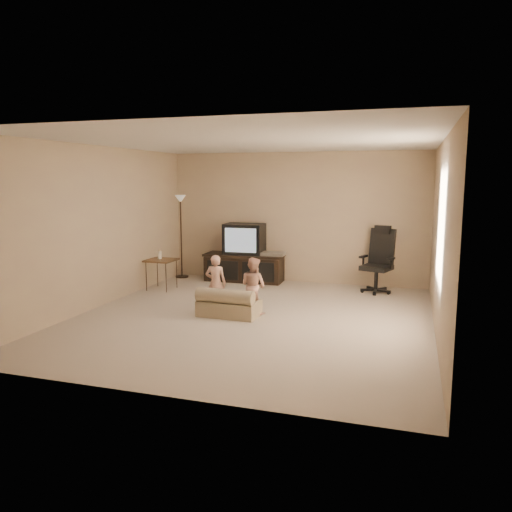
{
  "coord_description": "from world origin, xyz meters",
  "views": [
    {
      "loc": [
        2.15,
        -6.65,
        1.99
      ],
      "look_at": [
        -0.13,
        0.6,
        0.81
      ],
      "focal_mm": 35.0,
      "sensor_mm": 36.0,
      "label": 1
    }
  ],
  "objects_px": {
    "child_sofa": "(228,305)",
    "office_chair": "(378,268)",
    "floor_lamp": "(181,218)",
    "toddler_right": "(253,286)",
    "toddler_left": "(216,283)",
    "tv_stand": "(245,257)",
    "side_table": "(161,260)"
  },
  "relations": [
    {
      "from": "floor_lamp",
      "to": "child_sofa",
      "type": "height_order",
      "value": "floor_lamp"
    },
    {
      "from": "tv_stand",
      "to": "toddler_left",
      "type": "distance_m",
      "value": 2.35
    },
    {
      "from": "tv_stand",
      "to": "floor_lamp",
      "type": "distance_m",
      "value": 1.54
    },
    {
      "from": "tv_stand",
      "to": "side_table",
      "type": "distance_m",
      "value": 1.68
    },
    {
      "from": "office_chair",
      "to": "toddler_right",
      "type": "distance_m",
      "value": 2.63
    },
    {
      "from": "toddler_left",
      "to": "side_table",
      "type": "bearing_deg",
      "value": -43.33
    },
    {
      "from": "child_sofa",
      "to": "toddler_left",
      "type": "relative_size",
      "value": 1.03
    },
    {
      "from": "office_chair",
      "to": "toddler_right",
      "type": "relative_size",
      "value": 1.39
    },
    {
      "from": "toddler_right",
      "to": "office_chair",
      "type": "bearing_deg",
      "value": -105.97
    },
    {
      "from": "child_sofa",
      "to": "toddler_left",
      "type": "xyz_separation_m",
      "value": [
        -0.26,
        0.19,
        0.26
      ]
    },
    {
      "from": "side_table",
      "to": "child_sofa",
      "type": "relative_size",
      "value": 0.83
    },
    {
      "from": "floor_lamp",
      "to": "child_sofa",
      "type": "distance_m",
      "value": 3.32
    },
    {
      "from": "tv_stand",
      "to": "toddler_left",
      "type": "relative_size",
      "value": 1.83
    },
    {
      "from": "office_chair",
      "to": "child_sofa",
      "type": "xyz_separation_m",
      "value": [
        -1.97,
        -2.3,
        -0.25
      ]
    },
    {
      "from": "side_table",
      "to": "child_sofa",
      "type": "bearing_deg",
      "value": -36.79
    },
    {
      "from": "office_chair",
      "to": "floor_lamp",
      "type": "distance_m",
      "value": 4.0
    },
    {
      "from": "toddler_left",
      "to": "toddler_right",
      "type": "bearing_deg",
      "value": -179.32
    },
    {
      "from": "office_chair",
      "to": "side_table",
      "type": "relative_size",
      "value": 1.57
    },
    {
      "from": "child_sofa",
      "to": "toddler_right",
      "type": "xyz_separation_m",
      "value": [
        0.31,
        0.26,
        0.25
      ]
    },
    {
      "from": "office_chair",
      "to": "toddler_left",
      "type": "xyz_separation_m",
      "value": [
        -2.24,
        -2.11,
        0.01
      ]
    },
    {
      "from": "child_sofa",
      "to": "office_chair",
      "type": "bearing_deg",
      "value": 51.76
    },
    {
      "from": "toddler_right",
      "to": "tv_stand",
      "type": "bearing_deg",
      "value": -44.95
    },
    {
      "from": "toddler_left",
      "to": "toddler_right",
      "type": "height_order",
      "value": "toddler_left"
    },
    {
      "from": "floor_lamp",
      "to": "child_sofa",
      "type": "relative_size",
      "value": 1.86
    },
    {
      "from": "office_chair",
      "to": "toddler_right",
      "type": "bearing_deg",
      "value": -110.75
    },
    {
      "from": "floor_lamp",
      "to": "toddler_right",
      "type": "distance_m",
      "value": 3.25
    },
    {
      "from": "office_chair",
      "to": "toddler_left",
      "type": "relative_size",
      "value": 1.35
    },
    {
      "from": "office_chair",
      "to": "floor_lamp",
      "type": "xyz_separation_m",
      "value": [
        -3.91,
        0.18,
        0.8
      ]
    },
    {
      "from": "tv_stand",
      "to": "toddler_left",
      "type": "height_order",
      "value": "tv_stand"
    },
    {
      "from": "tv_stand",
      "to": "toddler_right",
      "type": "height_order",
      "value": "tv_stand"
    },
    {
      "from": "floor_lamp",
      "to": "toddler_right",
      "type": "relative_size",
      "value": 1.97
    },
    {
      "from": "tv_stand",
      "to": "floor_lamp",
      "type": "height_order",
      "value": "floor_lamp"
    }
  ]
}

